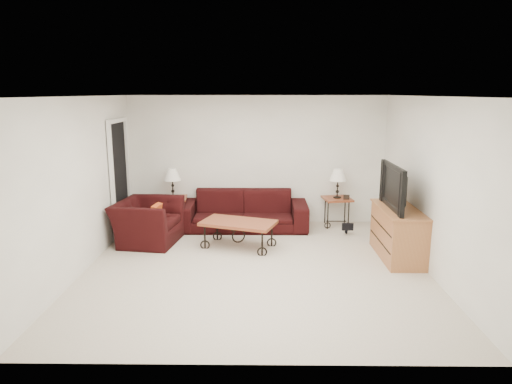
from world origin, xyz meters
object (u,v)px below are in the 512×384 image
side_table_left (174,211)px  armchair (148,222)px  tv_stand (398,233)px  backpack (347,223)px  side_table_right (337,212)px  lamp_right (338,183)px  lamp_left (173,183)px  coffee_table (239,234)px  television (400,187)px  sofa (243,210)px

side_table_left → armchair: size_ratio=0.50×
tv_stand → backpack: (-0.57, 1.23, -0.20)m
side_table_right → lamp_right: 0.56m
lamp_left → tv_stand: (3.85, -1.73, -0.45)m
tv_stand → backpack: tv_stand is taller
coffee_table → armchair: armchair is taller
lamp_right → tv_stand: lamp_right is taller
lamp_left → television: size_ratio=0.47×
side_table_left → lamp_right: 3.22m
side_table_left → backpack: side_table_left is taller
coffee_table → television: television is taller
lamp_left → side_table_left: bearing=0.0°
side_table_left → armchair: 1.07m
side_table_left → tv_stand: tv_stand is taller
armchair → tv_stand: bearing=-91.3°
sofa → lamp_right: bearing=5.7°
side_table_right → coffee_table: 2.25m
lamp_left → side_table_right: bearing=0.0°
side_table_right → lamp_left: (-3.17, -0.00, 0.56)m
side_table_left → sofa: bearing=-7.5°
tv_stand → armchair: bearing=170.3°
armchair → backpack: 3.57m
lamp_right → tv_stand: bearing=-68.5°
sofa → side_table_left: sofa is taller
sofa → lamp_left: lamp_left is taller
side_table_left → lamp_right: (3.17, 0.00, 0.56)m
television → armchair: bearing=-99.7°
side_table_left → backpack: 3.32m
television → side_table_left: bearing=-114.3°
coffee_table → tv_stand: (2.53, -0.44, 0.17)m
sofa → lamp_right: 1.88m
side_table_left → coffee_table: size_ratio=0.47×
side_table_right → sofa: bearing=-174.3°
lamp_right → coffee_table: size_ratio=0.47×
side_table_left → television: bearing=-24.3°
side_table_left → television: television is taller
coffee_table → tv_stand: tv_stand is taller
sofa → coffee_table: 1.12m
lamp_left → coffee_table: (1.33, -1.29, -0.62)m
tv_stand → television: television is taller
lamp_right → tv_stand: size_ratio=0.43×
sofa → armchair: size_ratio=2.15×
side_table_left → lamp_left: 0.56m
side_table_right → tv_stand: (0.68, -1.73, 0.12)m
side_table_left → lamp_left: bearing=0.0°
side_table_left → television: 4.29m
tv_stand → lamp_left: bearing=155.8°
tv_stand → television: (-0.02, 0.00, 0.74)m
coffee_table → side_table_right: bearing=34.9°
side_table_left → television: (3.83, -1.73, 0.86)m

